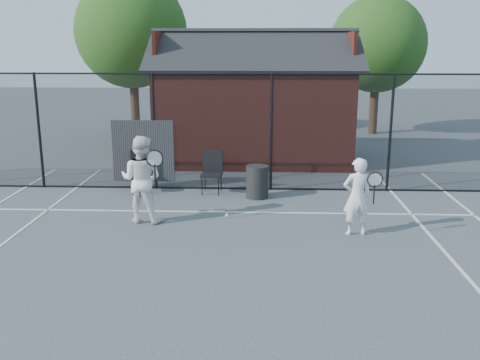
{
  "coord_description": "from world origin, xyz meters",
  "views": [
    {
      "loc": [
        0.76,
        -8.48,
        3.63
      ],
      "look_at": [
        0.34,
        1.62,
        1.1
      ],
      "focal_mm": 40.0,
      "sensor_mm": 36.0,
      "label": 1
    }
  ],
  "objects_px": {
    "player_front": "(357,196)",
    "player_back": "(141,179)",
    "chair_left": "(141,172)",
    "chair_right": "(211,173)",
    "clubhouse": "(254,110)",
    "waste_bin": "(257,182)"
  },
  "relations": [
    {
      "from": "player_front",
      "to": "player_back",
      "type": "xyz_separation_m",
      "value": [
        -4.39,
        0.63,
        0.15
      ]
    },
    {
      "from": "chair_left",
      "to": "chair_right",
      "type": "distance_m",
      "value": 1.81
    },
    {
      "from": "clubhouse",
      "to": "waste_bin",
      "type": "relative_size",
      "value": 8.12
    },
    {
      "from": "chair_left",
      "to": "chair_right",
      "type": "relative_size",
      "value": 0.99
    },
    {
      "from": "player_back",
      "to": "clubhouse",
      "type": "bearing_deg",
      "value": 71.42
    },
    {
      "from": "player_back",
      "to": "waste_bin",
      "type": "height_order",
      "value": "player_back"
    },
    {
      "from": "chair_left",
      "to": "waste_bin",
      "type": "xyz_separation_m",
      "value": [
        2.97,
        -0.36,
        -0.12
      ]
    },
    {
      "from": "waste_bin",
      "to": "chair_left",
      "type": "bearing_deg",
      "value": 173.13
    },
    {
      "from": "chair_left",
      "to": "chair_right",
      "type": "xyz_separation_m",
      "value": [
        1.81,
        0.0,
        0.0
      ]
    },
    {
      "from": "clubhouse",
      "to": "player_front",
      "type": "height_order",
      "value": "clubhouse"
    },
    {
      "from": "clubhouse",
      "to": "chair_right",
      "type": "xyz_separation_m",
      "value": [
        -1.0,
        -4.4,
        -1.08
      ]
    },
    {
      "from": "chair_left",
      "to": "waste_bin",
      "type": "height_order",
      "value": "chair_left"
    },
    {
      "from": "clubhouse",
      "to": "player_back",
      "type": "distance_m",
      "value": 7.11
    },
    {
      "from": "player_back",
      "to": "chair_right",
      "type": "height_order",
      "value": "player_back"
    },
    {
      "from": "clubhouse",
      "to": "chair_left",
      "type": "bearing_deg",
      "value": -122.52
    },
    {
      "from": "player_front",
      "to": "player_back",
      "type": "distance_m",
      "value": 4.44
    },
    {
      "from": "player_back",
      "to": "waste_bin",
      "type": "relative_size",
      "value": 2.31
    },
    {
      "from": "player_front",
      "to": "chair_right",
      "type": "height_order",
      "value": "player_front"
    },
    {
      "from": "clubhouse",
      "to": "chair_right",
      "type": "distance_m",
      "value": 4.64
    },
    {
      "from": "chair_left",
      "to": "chair_right",
      "type": "bearing_deg",
      "value": -9.6
    },
    {
      "from": "clubhouse",
      "to": "chair_right",
      "type": "relative_size",
      "value": 6.17
    },
    {
      "from": "player_back",
      "to": "player_front",
      "type": "bearing_deg",
      "value": -8.19
    }
  ]
}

